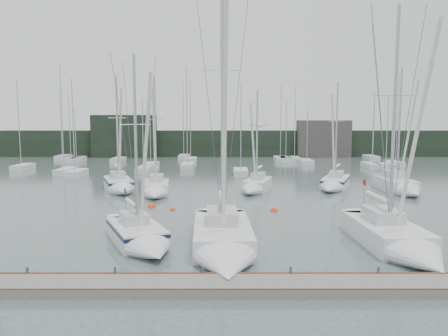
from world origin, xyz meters
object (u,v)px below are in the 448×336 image
(sailboat_near_center, at_px, (224,246))
(buoy_b, at_px, (274,211))
(sailboat_mid_c, at_px, (255,187))
(sailboat_mid_e, at_px, (401,187))
(buoy_c, at_px, (151,207))
(sailboat_near_right, at_px, (401,244))
(sailboat_mid_a, at_px, (120,186))
(sailboat_mid_d, at_px, (333,184))
(sailboat_near_left, at_px, (142,239))
(buoy_a, at_px, (172,210))
(sailboat_mid_b, at_px, (156,190))

(sailboat_near_center, relative_size, buoy_b, 28.67)
(sailboat_mid_c, relative_size, sailboat_mid_e, 0.82)
(buoy_c, bearing_deg, sailboat_near_right, -38.85)
(sailboat_mid_a, height_order, buoy_c, sailboat_mid_a)
(sailboat_near_center, height_order, buoy_b, sailboat_near_center)
(buoy_c, bearing_deg, sailboat_mid_d, 27.12)
(sailboat_mid_c, bearing_deg, sailboat_mid_a, -164.51)
(sailboat_mid_a, xyz_separation_m, buoy_b, (14.52, -9.01, -0.61))
(sailboat_mid_d, relative_size, buoy_b, 19.88)
(sailboat_near_left, xyz_separation_m, sailboat_near_right, (14.41, -1.07, 0.05))
(sailboat_near_center, height_order, buoy_a, sailboat_near_center)
(sailboat_near_center, height_order, sailboat_mid_b, sailboat_near_center)
(sailboat_near_right, relative_size, sailboat_mid_a, 1.19)
(sailboat_mid_d, bearing_deg, sailboat_mid_b, -145.95)
(sailboat_near_left, xyz_separation_m, sailboat_mid_e, (22.29, 18.36, 0.08))
(sailboat_mid_a, distance_m, sailboat_mid_d, 21.97)
(sailboat_mid_b, height_order, buoy_c, sailboat_mid_b)
(sailboat_mid_b, bearing_deg, buoy_c, -91.31)
(sailboat_near_left, bearing_deg, sailboat_mid_c, 42.75)
(sailboat_mid_a, distance_m, buoy_b, 17.10)
(sailboat_near_center, relative_size, buoy_a, 36.68)
(sailboat_mid_e, bearing_deg, buoy_a, -160.86)
(sailboat_mid_b, height_order, buoy_a, sailboat_mid_b)
(sailboat_mid_b, distance_m, buoy_a, 6.98)
(sailboat_near_left, bearing_deg, sailboat_mid_d, 27.02)
(sailboat_mid_e, distance_m, buoy_c, 24.63)
(sailboat_mid_c, relative_size, sailboat_mid_d, 0.91)
(sailboat_mid_b, distance_m, buoy_b, 12.69)
(sailboat_mid_b, bearing_deg, buoy_b, -39.36)
(sailboat_near_left, relative_size, buoy_a, 25.50)
(sailboat_mid_d, height_order, buoy_b, sailboat_mid_d)
(sailboat_near_center, bearing_deg, sailboat_mid_d, 60.31)
(buoy_c, bearing_deg, sailboat_near_center, -65.23)
(sailboat_near_left, relative_size, sailboat_near_right, 0.81)
(sailboat_mid_b, height_order, sailboat_mid_e, sailboat_mid_e)
(sailboat_mid_c, bearing_deg, sailboat_near_left, -96.20)
(sailboat_near_right, height_order, sailboat_mid_a, sailboat_near_right)
(sailboat_mid_a, relative_size, buoy_b, 20.69)
(sailboat_near_center, distance_m, buoy_c, 14.54)
(sailboat_mid_c, relative_size, buoy_a, 23.15)
(sailboat_mid_d, bearing_deg, sailboat_near_center, -94.51)
(sailboat_near_center, xyz_separation_m, sailboat_mid_c, (3.11, 20.54, -0.04))
(sailboat_near_right, xyz_separation_m, sailboat_mid_d, (1.72, 21.74, -0.03))
(sailboat_mid_a, height_order, sailboat_mid_d, sailboat_mid_a)
(sailboat_near_right, relative_size, sailboat_mid_c, 1.36)
(sailboat_near_left, xyz_separation_m, sailboat_near_center, (4.67, -1.51, 0.05))
(sailboat_mid_a, bearing_deg, sailboat_mid_c, -21.62)
(sailboat_near_left, xyz_separation_m, sailboat_mid_b, (-1.87, 17.09, 0.02))
(sailboat_mid_a, bearing_deg, buoy_a, -75.01)
(sailboat_mid_c, bearing_deg, buoy_a, -114.64)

